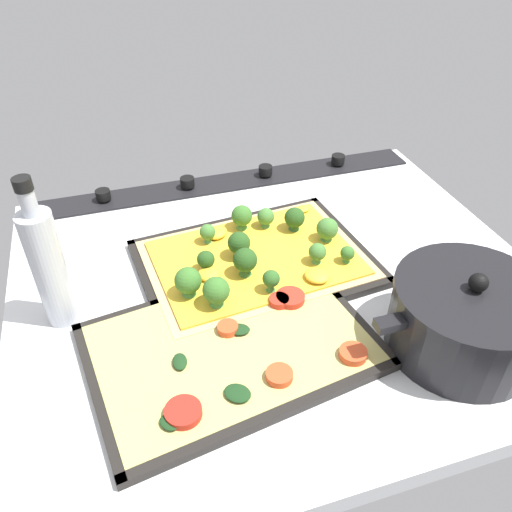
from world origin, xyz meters
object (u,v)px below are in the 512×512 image
(broccoli_pizza, at_px, (254,257))
(veggie_pizza_back, at_px, (234,345))
(baking_tray_front, at_px, (255,264))
(oil_bottle, at_px, (49,266))
(baking_tray_back, at_px, (231,348))
(cooking_pot, at_px, (466,318))

(broccoli_pizza, relative_size, veggie_pizza_back, 0.95)
(broccoli_pizza, height_order, veggie_pizza_back, broccoli_pizza)
(baking_tray_front, bearing_deg, broccoli_pizza, 46.19)
(oil_bottle, bearing_deg, veggie_pizza_back, 148.14)
(oil_bottle, bearing_deg, baking_tray_front, -174.16)
(baking_tray_back, bearing_deg, broccoli_pizza, -117.25)
(cooking_pot, bearing_deg, broccoli_pizza, -48.51)
(veggie_pizza_back, bearing_deg, baking_tray_front, -116.11)
(baking_tray_back, height_order, oil_bottle, oil_bottle)
(oil_bottle, bearing_deg, baking_tray_back, 148.36)
(broccoli_pizza, xyz_separation_m, veggie_pizza_back, (0.08, 0.16, -0.01))
(broccoli_pizza, relative_size, oil_bottle, 1.58)
(baking_tray_front, xyz_separation_m, baking_tray_back, (0.08, 0.16, 0.00))
(veggie_pizza_back, xyz_separation_m, oil_bottle, (0.22, -0.13, 0.08))
(baking_tray_front, height_order, baking_tray_back, same)
(baking_tray_front, xyz_separation_m, veggie_pizza_back, (0.08, 0.16, 0.01))
(baking_tray_front, distance_m, broccoli_pizza, 0.02)
(baking_tray_front, distance_m, cooking_pot, 0.33)
(baking_tray_back, bearing_deg, oil_bottle, -31.64)
(veggie_pizza_back, bearing_deg, cooking_pot, 164.82)
(baking_tray_back, bearing_deg, cooking_pot, 164.40)
(cooking_pot, relative_size, oil_bottle, 1.18)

